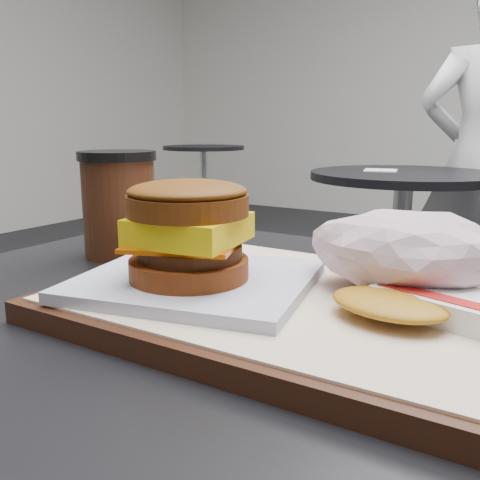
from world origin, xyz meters
name	(u,v)px	position (x,y,z in m)	size (l,w,h in m)	color
serving_tray	(296,304)	(0.01, 0.01, 0.78)	(0.38, 0.28, 0.02)	black
breakfast_sandwich	(191,243)	(-0.07, -0.03, 0.83)	(0.22, 0.21, 0.09)	silver
hash_brown	(418,304)	(0.11, 0.00, 0.80)	(0.13, 0.11, 0.02)	white
crumpled_wrapper	(404,251)	(0.08, 0.06, 0.82)	(0.15, 0.12, 0.07)	silver
coffee_cup	(119,201)	(-0.27, 0.08, 0.84)	(0.09, 0.09, 0.13)	#3D1B0E
neighbor_table	(401,224)	(-0.35, 1.65, 0.55)	(0.70, 0.70, 0.75)	black
napkin	(381,170)	(-0.44, 1.65, 0.75)	(0.12, 0.12, 0.00)	silver
bg_table_mid	(204,169)	(-2.40, 3.20, 0.56)	(0.66, 0.66, 0.75)	black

